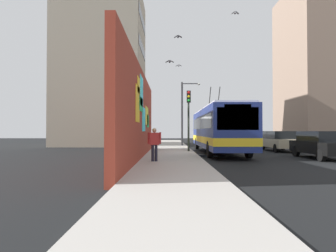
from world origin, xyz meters
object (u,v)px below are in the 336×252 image
(parked_car_dark_gray, at_px, (239,137))
(city_bus, at_px, (218,128))
(pedestrian_near_wall, at_px, (154,142))
(street_lamp, at_px, (184,109))
(parked_car_champagne, at_px, (279,140))
(parked_car_white, at_px, (255,138))
(parked_car_black, at_px, (321,144))
(traffic_light, at_px, (189,110))

(parked_car_dark_gray, bearing_deg, city_bus, 159.66)
(pedestrian_near_wall, relative_size, street_lamp, 0.25)
(parked_car_champagne, height_order, parked_car_white, same)
(city_bus, relative_size, parked_car_white, 2.74)
(parked_car_black, height_order, parked_car_champagne, same)
(parked_car_black, bearing_deg, street_lamp, 32.63)
(city_bus, xyz_separation_m, parked_car_champagne, (1.84, -5.20, -0.95))
(parked_car_dark_gray, distance_m, street_lamp, 10.32)
(parked_car_black, xyz_separation_m, parked_car_white, (11.92, -0.00, 0.00))
(parked_car_dark_gray, bearing_deg, parked_car_champagne, -180.00)
(parked_car_dark_gray, relative_size, street_lamp, 0.70)
(city_bus, xyz_separation_m, parked_car_white, (7.91, -5.20, -0.95))
(street_lamp, bearing_deg, pedestrian_near_wall, 170.99)
(city_bus, relative_size, parked_car_champagne, 2.59)
(parked_car_champagne, xyz_separation_m, parked_car_white, (6.08, 0.00, -0.00))
(street_lamp, bearing_deg, parked_car_dark_gray, -46.99)
(parked_car_champagne, relative_size, pedestrian_near_wall, 2.78)
(city_bus, distance_m, traffic_light, 2.52)
(parked_car_champagne, distance_m, parked_car_dark_gray, 12.19)
(parked_car_black, height_order, traffic_light, traffic_light)
(parked_car_champagne, height_order, parked_car_dark_gray, same)
(parked_car_white, bearing_deg, pedestrian_near_wall, 147.12)
(parked_car_white, bearing_deg, city_bus, 146.70)
(city_bus, height_order, parked_car_black, city_bus)
(parked_car_champagne, bearing_deg, parked_car_dark_gray, 0.00)
(traffic_light, bearing_deg, street_lamp, -0.93)
(parked_car_dark_gray, bearing_deg, traffic_light, 152.87)
(parked_car_champagne, xyz_separation_m, pedestrian_near_wall, (-8.53, 9.44, 0.23))
(parked_car_champagne, xyz_separation_m, street_lamp, (5.45, 7.23, 2.98))
(parked_car_white, xyz_separation_m, pedestrian_near_wall, (-14.61, 9.44, 0.23))
(pedestrian_near_wall, bearing_deg, traffic_light, -18.16)
(parked_car_black, distance_m, parked_car_white, 11.92)
(city_bus, bearing_deg, street_lamp, 15.54)
(pedestrian_near_wall, height_order, traffic_light, traffic_light)
(parked_car_white, xyz_separation_m, traffic_light, (-8.23, 7.35, 2.22))
(parked_car_black, height_order, parked_car_dark_gray, same)
(parked_car_white, relative_size, parked_car_dark_gray, 0.94)
(parked_car_dark_gray, distance_m, traffic_light, 16.27)
(parked_car_dark_gray, distance_m, pedestrian_near_wall, 22.77)
(city_bus, xyz_separation_m, street_lamp, (7.29, 2.03, 2.03))
(parked_car_black, distance_m, traffic_light, 8.52)
(parked_car_white, height_order, pedestrian_near_wall, pedestrian_near_wall)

